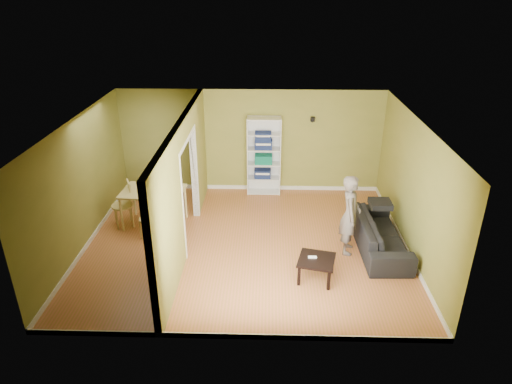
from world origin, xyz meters
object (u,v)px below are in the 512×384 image
person (351,208)px  chair_left (122,204)px  chair_far (160,195)px  coffee_table (316,262)px  sofa (380,230)px  bookshelf (264,155)px  dining_table (153,194)px  chair_near (149,218)px

person → chair_left: size_ratio=1.85×
chair_left → person: bearing=54.6°
chair_far → coffee_table: bearing=137.8°
coffee_table → sofa: bearing=38.8°
bookshelf → chair_left: 3.62m
sofa → bookshelf: bearing=40.3°
person → dining_table: bearing=85.1°
dining_table → chair_far: bearing=89.6°
person → bookshelf: bearing=40.2°
chair_near → bookshelf: bearing=62.5°
chair_left → sofa: bearing=57.2°
person → chair_left: bearing=87.7°
chair_far → dining_table: bearing=84.2°
person → dining_table: (-4.10, 0.99, -0.21)m
person → chair_left: person is taller
chair_far → bookshelf: bearing=-158.0°
person → dining_table: size_ratio=1.45×
sofa → chair_left: size_ratio=2.13×
person → chair_far: person is taller
chair_left → coffee_table: bearing=40.5°
bookshelf → chair_far: 2.74m
sofa → person: 0.86m
chair_left → chair_far: (0.68, 0.63, -0.07)m
sofa → person: person is taller
sofa → chair_far: size_ratio=2.45×
chair_left → chair_far: chair_left is taller
coffee_table → chair_near: size_ratio=0.69×
coffee_table → dining_table: bearing=149.9°
chair_far → chair_near: bearing=85.5°
sofa → dining_table: size_ratio=1.68×
bookshelf → coffee_table: bookshelf is taller
person → bookshelf: 3.27m
chair_near → sofa: bearing=13.9°
dining_table → chair_near: bearing=-87.8°
bookshelf → dining_table: bookshelf is taller
bookshelf → chair_near: size_ratio=2.15×
sofa → coffee_table: sofa is taller
dining_table → coffee_table: bearing=-30.1°
bookshelf → chair_far: size_ratio=2.19×
bookshelf → dining_table: bearing=-143.0°
dining_table → chair_far: size_ratio=1.46×
dining_table → chair_near: 0.63m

